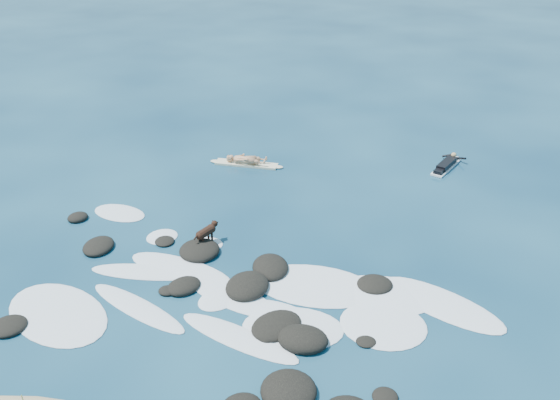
% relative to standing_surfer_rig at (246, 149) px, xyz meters
% --- Properties ---
extents(ground, '(160.00, 160.00, 0.00)m').
position_rel_standing_surfer_rig_xyz_m(ground, '(3.14, -8.15, -0.75)').
color(ground, '#0A2642').
rests_on(ground, ground).
extents(reef_rocks, '(13.52, 7.51, 0.52)m').
position_rel_standing_surfer_rig_xyz_m(reef_rocks, '(4.15, -9.49, -0.64)').
color(reef_rocks, black).
rests_on(reef_rocks, ground).
extents(breaking_foam, '(15.50, 8.27, 0.12)m').
position_rel_standing_surfer_rig_xyz_m(breaking_foam, '(4.11, -8.75, -0.74)').
color(breaking_foam, white).
rests_on(breaking_foam, ground).
extents(standing_surfer_rig, '(3.32, 1.01, 1.89)m').
position_rel_standing_surfer_rig_xyz_m(standing_surfer_rig, '(0.00, 0.00, 0.00)').
color(standing_surfer_rig, beige).
rests_on(standing_surfer_rig, ground).
extents(paddling_surfer_rig, '(1.27, 2.54, 0.44)m').
position_rel_standing_surfer_rig_xyz_m(paddling_surfer_rig, '(8.25, 2.97, -0.60)').
color(paddling_surfer_rig, white).
rests_on(paddling_surfer_rig, ground).
extents(dog, '(0.51, 1.24, 0.80)m').
position_rel_standing_surfer_rig_xyz_m(dog, '(1.51, -6.59, -0.22)').
color(dog, black).
rests_on(dog, ground).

